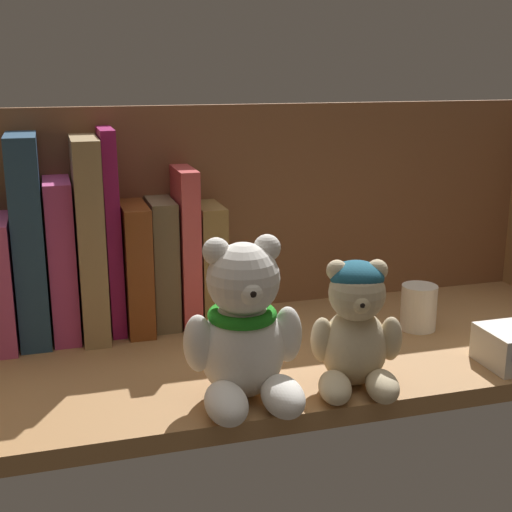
{
  "coord_description": "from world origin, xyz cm",
  "views": [
    {
      "loc": [
        -25.43,
        -72.98,
        34.14
      ],
      "look_at": [
        -3.95,
        0.0,
        13.48
      ],
      "focal_mm": 49.68,
      "sensor_mm": 36.0,
      "label": 1
    }
  ],
  "objects_px": {
    "book_2": "(4,277)",
    "book_3": "(29,237)",
    "book_6": "(111,231)",
    "pillar_candle": "(419,307)",
    "book_8": "(162,262)",
    "teddy_bear_larger": "(244,333)",
    "book_10": "(208,261)",
    "book_7": "(135,265)",
    "book_9": "(185,245)",
    "book_4": "(61,257)",
    "teddy_bear_smaller": "(356,328)",
    "book_5": "(89,235)"
  },
  "relations": [
    {
      "from": "teddy_bear_larger",
      "to": "book_5",
      "type": "bearing_deg",
      "value": 118.37
    },
    {
      "from": "book_3",
      "to": "book_9",
      "type": "distance_m",
      "value": 0.19
    },
    {
      "from": "book_6",
      "to": "pillar_candle",
      "type": "bearing_deg",
      "value": -17.63
    },
    {
      "from": "book_4",
      "to": "teddy_bear_smaller",
      "type": "xyz_separation_m",
      "value": [
        0.28,
        -0.24,
        -0.03
      ]
    },
    {
      "from": "book_6",
      "to": "book_8",
      "type": "relative_size",
      "value": 1.55
    },
    {
      "from": "book_3",
      "to": "book_10",
      "type": "xyz_separation_m",
      "value": [
        0.22,
        0.0,
        -0.05
      ]
    },
    {
      "from": "book_8",
      "to": "pillar_candle",
      "type": "bearing_deg",
      "value": -20.9
    },
    {
      "from": "book_2",
      "to": "book_3",
      "type": "height_order",
      "value": "book_3"
    },
    {
      "from": "teddy_bear_larger",
      "to": "book_10",
      "type": "bearing_deg",
      "value": 85.71
    },
    {
      "from": "teddy_bear_larger",
      "to": "teddy_bear_smaller",
      "type": "height_order",
      "value": "teddy_bear_larger"
    },
    {
      "from": "book_3",
      "to": "book_5",
      "type": "relative_size",
      "value": 1.02
    },
    {
      "from": "book_7",
      "to": "pillar_candle",
      "type": "relative_size",
      "value": 2.79
    },
    {
      "from": "book_3",
      "to": "book_6",
      "type": "bearing_deg",
      "value": 0.0
    },
    {
      "from": "book_5",
      "to": "teddy_bear_smaller",
      "type": "relative_size",
      "value": 1.8
    },
    {
      "from": "book_9",
      "to": "book_7",
      "type": "bearing_deg",
      "value": 180.0
    },
    {
      "from": "book_4",
      "to": "book_5",
      "type": "xyz_separation_m",
      "value": [
        0.03,
        0.0,
        0.02
      ]
    },
    {
      "from": "book_9",
      "to": "teddy_bear_larger",
      "type": "bearing_deg",
      "value": -87.14
    },
    {
      "from": "pillar_candle",
      "to": "book_3",
      "type": "bearing_deg",
      "value": 165.89
    },
    {
      "from": "teddy_bear_larger",
      "to": "book_3",
      "type": "bearing_deg",
      "value": 129.61
    },
    {
      "from": "book_4",
      "to": "book_9",
      "type": "bearing_deg",
      "value": 0.0
    },
    {
      "from": "book_9",
      "to": "book_6",
      "type": "bearing_deg",
      "value": 180.0
    },
    {
      "from": "teddy_bear_smaller",
      "to": "book_7",
      "type": "bearing_deg",
      "value": 128.23
    },
    {
      "from": "book_3",
      "to": "book_8",
      "type": "bearing_deg",
      "value": 0.0
    },
    {
      "from": "teddy_bear_smaller",
      "to": "book_3",
      "type": "bearing_deg",
      "value": 142.25
    },
    {
      "from": "book_9",
      "to": "teddy_bear_larger",
      "type": "distance_m",
      "value": 0.24
    },
    {
      "from": "book_9",
      "to": "teddy_bear_smaller",
      "type": "bearing_deg",
      "value": -62.26
    },
    {
      "from": "book_3",
      "to": "teddy_bear_smaller",
      "type": "xyz_separation_m",
      "value": [
        0.31,
        -0.24,
        -0.06
      ]
    },
    {
      "from": "book_4",
      "to": "book_10",
      "type": "distance_m",
      "value": 0.18
    },
    {
      "from": "teddy_bear_larger",
      "to": "pillar_candle",
      "type": "height_order",
      "value": "teddy_bear_larger"
    },
    {
      "from": "book_3",
      "to": "book_8",
      "type": "distance_m",
      "value": 0.16
    },
    {
      "from": "book_9",
      "to": "book_4",
      "type": "bearing_deg",
      "value": 180.0
    },
    {
      "from": "book_7",
      "to": "pillar_candle",
      "type": "xyz_separation_m",
      "value": [
        0.34,
        -0.12,
        -0.05
      ]
    },
    {
      "from": "book_10",
      "to": "book_6",
      "type": "bearing_deg",
      "value": 180.0
    },
    {
      "from": "book_2",
      "to": "book_8",
      "type": "relative_size",
      "value": 0.94
    },
    {
      "from": "book_8",
      "to": "book_6",
      "type": "bearing_deg",
      "value": 180.0
    },
    {
      "from": "book_8",
      "to": "book_9",
      "type": "xyz_separation_m",
      "value": [
        0.03,
        0.0,
        0.02
      ]
    },
    {
      "from": "teddy_bear_larger",
      "to": "teddy_bear_smaller",
      "type": "distance_m",
      "value": 0.12
    },
    {
      "from": "book_3",
      "to": "book_10",
      "type": "distance_m",
      "value": 0.22
    },
    {
      "from": "book_2",
      "to": "pillar_candle",
      "type": "xyz_separation_m",
      "value": [
        0.49,
        -0.12,
        -0.05
      ]
    },
    {
      "from": "book_4",
      "to": "pillar_candle",
      "type": "xyz_separation_m",
      "value": [
        0.42,
        -0.12,
        -0.07
      ]
    },
    {
      "from": "book_7",
      "to": "book_5",
      "type": "bearing_deg",
      "value": 180.0
    },
    {
      "from": "book_7",
      "to": "book_8",
      "type": "bearing_deg",
      "value": 0.0
    },
    {
      "from": "book_4",
      "to": "pillar_candle",
      "type": "relative_size",
      "value": 3.39
    },
    {
      "from": "book_4",
      "to": "teddy_bear_larger",
      "type": "distance_m",
      "value": 0.29
    },
    {
      "from": "book_4",
      "to": "teddy_bear_larger",
      "type": "relative_size",
      "value": 1.17
    },
    {
      "from": "book_6",
      "to": "teddy_bear_smaller",
      "type": "bearing_deg",
      "value": -48.06
    },
    {
      "from": "book_4",
      "to": "book_6",
      "type": "bearing_deg",
      "value": 0.0
    },
    {
      "from": "book_7",
      "to": "pillar_candle",
      "type": "bearing_deg",
      "value": -18.95
    },
    {
      "from": "book_6",
      "to": "book_7",
      "type": "height_order",
      "value": "book_6"
    },
    {
      "from": "book_2",
      "to": "book_8",
      "type": "bearing_deg",
      "value": 0.0
    }
  ]
}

